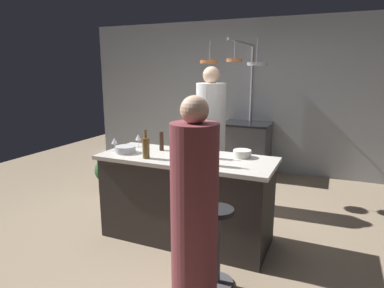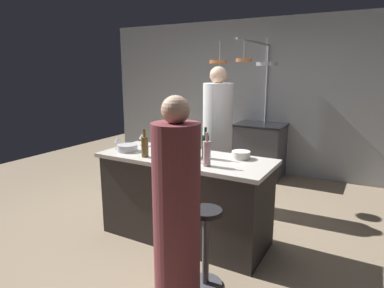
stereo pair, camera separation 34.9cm
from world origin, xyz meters
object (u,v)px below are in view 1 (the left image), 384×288
object	(u,v)px
guest_right	(194,217)
pepper_mill	(161,141)
stove_range	(246,149)
potted_plant	(107,173)
chef	(211,142)
wine_glass_near_right_guest	(138,138)
wine_bottle_red	(207,146)
wine_bottle_dark	(174,148)
bar_stool_right	(217,243)
mixing_bowl_ceramic	(242,154)
wine_bottle_rose	(212,153)
mixing_bowl_blue	(189,154)
wine_bottle_amber	(146,147)
mixing_bowl_steel	(126,149)
wine_glass_near_left_guest	(114,141)

from	to	relation	value
guest_right	pepper_mill	size ratio (longest dim) A/B	7.63
stove_range	potted_plant	distance (m)	2.33
chef	wine_glass_near_right_guest	bearing A→B (deg)	-123.65
wine_bottle_red	wine_bottle_dark	distance (m)	0.34
bar_stool_right	mixing_bowl_ceramic	world-z (taller)	mixing_bowl_ceramic
guest_right	wine_bottle_dark	bearing A→B (deg)	124.97
guest_right	wine_bottle_rose	distance (m)	0.84
wine_bottle_dark	mixing_bowl_blue	bearing A→B (deg)	50.03
mixing_bowl_ceramic	chef	bearing A→B (deg)	128.03
stove_range	potted_plant	bearing A→B (deg)	-133.64
stove_range	wine_bottle_dark	size ratio (longest dim) A/B	2.83
mixing_bowl_blue	wine_bottle_amber	bearing A→B (deg)	-154.68
mixing_bowl_steel	mixing_bowl_ceramic	bearing A→B (deg)	14.92
chef	potted_plant	world-z (taller)	chef
wine_bottle_amber	mixing_bowl_steel	world-z (taller)	wine_bottle_amber
wine_bottle_red	wine_glass_near_left_guest	bearing A→B (deg)	-172.53
wine_glass_near_right_guest	mixing_bowl_blue	world-z (taller)	wine_glass_near_right_guest
stove_range	wine_bottle_red	distance (m)	2.48
wine_bottle_red	wine_bottle_rose	xyz separation A→B (m)	(0.14, -0.24, 0.00)
chef	mixing_bowl_blue	xyz separation A→B (m)	(0.16, -1.06, 0.10)
bar_stool_right	guest_right	world-z (taller)	guest_right
wine_bottle_red	mixing_bowl_ceramic	world-z (taller)	wine_bottle_red
mixing_bowl_ceramic	mixing_bowl_steel	size ratio (longest dim) A/B	0.85
stove_range	wine_glass_near_right_guest	size ratio (longest dim) A/B	6.10
chef	mixing_bowl_ceramic	world-z (taller)	chef
wine_bottle_rose	mixing_bowl_steel	bearing A→B (deg)	175.45
guest_right	wine_bottle_red	size ratio (longest dim) A/B	5.10
wine_bottle_dark	guest_right	bearing A→B (deg)	-55.03
stove_range	bar_stool_right	world-z (taller)	stove_range
pepper_mill	wine_bottle_dark	size ratio (longest dim) A/B	0.67
wine_bottle_red	mixing_bowl_ceramic	bearing A→B (deg)	26.47
wine_bottle_amber	pepper_mill	bearing A→B (deg)	92.83
bar_stool_right	wine_glass_near_left_guest	bearing A→B (deg)	158.94
wine_glass_near_right_guest	mixing_bowl_steel	world-z (taller)	wine_glass_near_right_guest
chef	wine_glass_near_left_guest	world-z (taller)	chef
wine_glass_near_right_guest	wine_bottle_rose	bearing A→B (deg)	-19.83
wine_glass_near_left_guest	mixing_bowl_ceramic	bearing A→B (deg)	12.27
stove_range	guest_right	bearing A→B (deg)	-81.59
wine_bottle_dark	pepper_mill	bearing A→B (deg)	135.20
stove_range	wine_bottle_amber	distance (m)	2.74
guest_right	mixing_bowl_ceramic	distance (m)	1.18
wine_bottle_amber	potted_plant	bearing A→B (deg)	142.31
potted_plant	pepper_mill	world-z (taller)	pepper_mill
stove_range	wine_glass_near_right_guest	distance (m)	2.44
chef	wine_glass_near_left_guest	distance (m)	1.33
pepper_mill	wine_glass_near_left_guest	world-z (taller)	pepper_mill
chef	guest_right	world-z (taller)	chef
potted_plant	mixing_bowl_blue	distance (m)	1.94
wine_bottle_dark	bar_stool_right	bearing A→B (deg)	-36.55
pepper_mill	wine_bottle_amber	world-z (taller)	wine_bottle_amber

